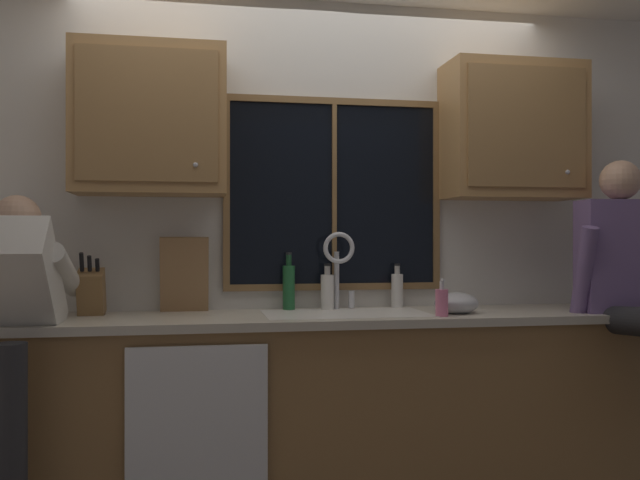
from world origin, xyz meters
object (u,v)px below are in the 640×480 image
object	(u,v)px
person_sitting_on_counter	(633,276)
bottle_amber_small	(289,286)
mixing_bowl	(456,303)
bottle_green_glass	(327,291)
knife_block	(91,293)
soap_dispenser	(442,302)
cutting_board	(184,275)
bottle_tall_clear	(397,290)

from	to	relation	value
person_sitting_on_counter	bottle_amber_small	world-z (taller)	person_sitting_on_counter
mixing_bowl	bottle_green_glass	bearing A→B (deg)	155.10
knife_block	soap_dispenser	world-z (taller)	knife_block
person_sitting_on_counter	soap_dispenser	xyz separation A→B (m)	(-0.95, 0.07, -0.12)
cutting_board	bottle_green_glass	size ratio (longest dim) A/B	1.61
soap_dispenser	bottle_green_glass	distance (m)	0.62
person_sitting_on_counter	cutting_board	size ratio (longest dim) A/B	3.30
bottle_green_glass	bottle_amber_small	bearing A→B (deg)	171.82
mixing_bowl	bottle_amber_small	world-z (taller)	bottle_amber_small
mixing_bowl	cutting_board	bearing A→B (deg)	167.49
bottle_tall_clear	mixing_bowl	bearing A→B (deg)	-56.74
bottle_tall_clear	bottle_amber_small	world-z (taller)	bottle_amber_small
person_sitting_on_counter	cutting_board	world-z (taller)	person_sitting_on_counter
person_sitting_on_counter	bottle_amber_small	size ratio (longest dim) A/B	4.26
knife_block	cutting_board	world-z (taller)	cutting_board
knife_block	bottle_green_glass	bearing A→B (deg)	3.22
cutting_board	bottle_amber_small	world-z (taller)	cutting_board
mixing_bowl	bottle_tall_clear	world-z (taller)	bottle_tall_clear
bottle_tall_clear	bottle_amber_small	distance (m)	0.58
knife_block	bottle_green_glass	size ratio (longest dim) A/B	1.35
person_sitting_on_counter	cutting_board	distance (m)	2.20
person_sitting_on_counter	soap_dispenser	world-z (taller)	person_sitting_on_counter
bottle_green_glass	knife_block	bearing A→B (deg)	-176.78
mixing_bowl	soap_dispenser	world-z (taller)	soap_dispenser
person_sitting_on_counter	mixing_bowl	bearing A→B (deg)	167.27
bottle_green_glass	bottle_amber_small	size ratio (longest dim) A/B	0.80
cutting_board	mixing_bowl	xyz separation A→B (m)	(1.32, -0.29, -0.14)
bottle_green_glass	bottle_amber_small	distance (m)	0.20
bottle_tall_clear	bottle_amber_small	xyz separation A→B (m)	(-0.58, -0.01, 0.03)
mixing_bowl	person_sitting_on_counter	bearing A→B (deg)	-12.73
mixing_bowl	bottle_green_glass	xyz separation A→B (m)	(-0.59, 0.28, 0.05)
knife_block	cutting_board	xyz separation A→B (m)	(0.44, 0.08, 0.08)
cutting_board	knife_block	bearing A→B (deg)	-169.34
soap_dispenser	bottle_green_glass	xyz separation A→B (m)	(-0.47, 0.40, 0.03)
bottle_tall_clear	cutting_board	bearing A→B (deg)	-178.74
soap_dispenser	bottle_tall_clear	distance (m)	0.45
cutting_board	bottle_amber_small	distance (m)	0.53
knife_block	person_sitting_on_counter	bearing A→B (deg)	-8.76
cutting_board	mixing_bowl	bearing A→B (deg)	-12.51
knife_block	bottle_green_glass	distance (m)	1.16
knife_block	cutting_board	bearing A→B (deg)	10.66
person_sitting_on_counter	soap_dispenser	size ratio (longest dim) A/B	7.06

